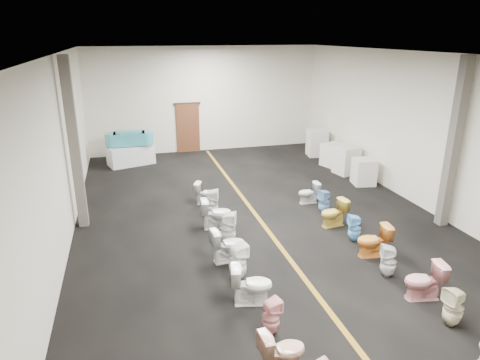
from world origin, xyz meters
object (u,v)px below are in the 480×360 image
(appliance_crate_a, at_px, (364,172))
(appliance_crate_b, at_px, (346,160))
(toilet_right_9, at_px, (309,193))
(toilet_left_2, at_px, (282,351))
(appliance_crate_d, at_px, (317,143))
(toilet_right_7, at_px, (334,213))
(toilet_right_4, at_px, (388,261))
(appliance_crate_c, at_px, (334,155))
(toilet_left_7, at_px, (228,228))
(toilet_left_9, at_px, (212,203))
(toilet_left_4, at_px, (252,284))
(toilet_left_6, at_px, (228,245))
(toilet_left_10, at_px, (206,193))
(bathtub, at_px, (129,138))
(toilet_left_8, at_px, (216,213))
(toilet_right_5, at_px, (373,241))
(toilet_right_8, at_px, (324,202))
(toilet_left_5, at_px, (238,262))
(display_table, at_px, (131,155))
(toilet_left_3, at_px, (271,317))
(toilet_right_3, at_px, (424,281))
(toilet_right_6, at_px, (355,228))
(toilet_right_2, at_px, (453,307))

(appliance_crate_a, distance_m, appliance_crate_b, 1.25)
(toilet_right_9, bearing_deg, appliance_crate_a, 114.52)
(toilet_left_2, bearing_deg, appliance_crate_d, -30.48)
(toilet_right_7, bearing_deg, appliance_crate_a, 130.94)
(appliance_crate_b, distance_m, toilet_right_4, 7.25)
(appliance_crate_b, xyz_separation_m, appliance_crate_c, (0.00, 1.02, -0.08))
(toilet_right_7, bearing_deg, toilet_left_7, -91.70)
(toilet_left_9, bearing_deg, toilet_left_4, -163.77)
(toilet_left_6, relative_size, toilet_left_10, 1.16)
(bathtub, relative_size, toilet_left_8, 2.25)
(toilet_right_5, distance_m, toilet_right_8, 2.60)
(toilet_left_5, relative_size, toilet_right_8, 1.12)
(bathtub, xyz_separation_m, toilet_left_4, (1.98, -10.21, -0.66))
(display_table, xyz_separation_m, toilet_left_5, (1.95, -9.32, 0.03))
(toilet_left_8, bearing_deg, toilet_right_7, -98.60)
(bathtub, bearing_deg, toilet_right_8, -49.49)
(appliance_crate_c, bearing_deg, appliance_crate_d, 90.00)
(toilet_left_8, bearing_deg, appliance_crate_d, -38.99)
(toilet_left_3, xyz_separation_m, toilet_right_7, (3.09, 3.75, 0.04))
(toilet_left_7, relative_size, toilet_left_9, 1.04)
(toilet_right_4, bearing_deg, appliance_crate_c, -177.21)
(appliance_crate_c, relative_size, toilet_right_3, 1.12)
(toilet_right_3, relative_size, toilet_right_8, 1.06)
(appliance_crate_b, distance_m, appliance_crate_c, 1.02)
(toilet_left_9, xyz_separation_m, toilet_right_4, (3.01, -4.14, -0.04))
(bathtub, bearing_deg, toilet_left_10, -65.17)
(display_table, xyz_separation_m, toilet_right_6, (5.24, -8.36, -0.03))
(toilet_right_5, relative_size, toilet_right_6, 1.12)
(display_table, bearing_deg, appliance_crate_d, -5.39)
(toilet_left_8, bearing_deg, toilet_right_3, -138.15)
(toilet_left_3, distance_m, toilet_right_9, 6.30)
(toilet_right_2, distance_m, toilet_right_7, 4.38)
(appliance_crate_d, bearing_deg, toilet_left_8, -133.65)
(display_table, xyz_separation_m, toilet_right_7, (5.14, -7.42, -0.01))
(toilet_left_2, bearing_deg, toilet_right_7, -38.08)
(toilet_left_4, distance_m, toilet_right_9, 5.53)
(display_table, xyz_separation_m, appliance_crate_b, (7.73, -3.31, 0.13))
(appliance_crate_a, relative_size, appliance_crate_b, 0.87)
(toilet_left_6, relative_size, toilet_right_3, 1.03)
(appliance_crate_d, relative_size, toilet_left_8, 1.34)
(bathtub, height_order, appliance_crate_a, bathtub)
(toilet_left_8, distance_m, toilet_right_3, 5.36)
(toilet_right_4, bearing_deg, toilet_right_8, -161.29)
(bathtub, distance_m, toilet_right_8, 8.45)
(toilet_left_4, relative_size, toilet_right_5, 1.03)
(toilet_left_9, height_order, toilet_right_9, toilet_left_9)
(toilet_right_2, relative_size, toilet_right_5, 0.97)
(toilet_left_10, bearing_deg, toilet_left_5, -157.50)
(toilet_right_2, bearing_deg, toilet_left_6, -144.40)
(toilet_right_5, bearing_deg, toilet_left_4, -64.63)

